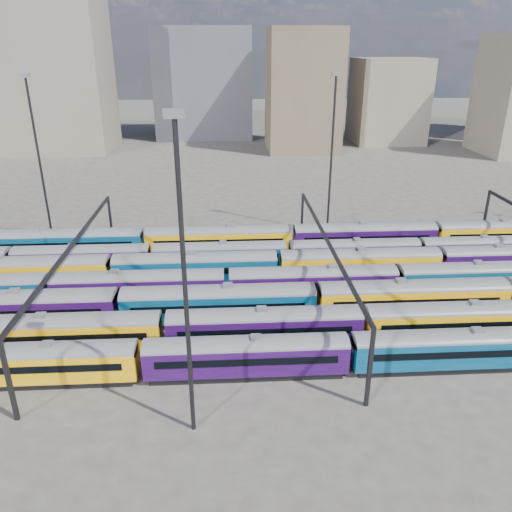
{
  "coord_description": "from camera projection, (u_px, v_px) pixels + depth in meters",
  "views": [
    {
      "loc": [
        -1.77,
        -54.7,
        29.29
      ],
      "look_at": [
        1.91,
        7.2,
        3.0
      ],
      "focal_mm": 35.0,
      "sensor_mm": 36.0,
      "label": 1
    }
  ],
  "objects": [
    {
      "name": "mast_3",
      "position": [
        332.0,
        150.0,
        79.22
      ],
      "size": [
        1.4,
        0.5,
        25.6
      ],
      "color": "black",
      "rests_on": "ground"
    },
    {
      "name": "gantry_2",
      "position": [
        327.0,
        249.0,
        59.7
      ],
      "size": [
        0.35,
        40.35,
        8.03
      ],
      "color": "black",
      "rests_on": "ground"
    },
    {
      "name": "rake_4",
      "position": [
        195.0,
        265.0,
        64.97
      ],
      "size": [
        151.31,
        3.16,
        5.33
      ],
      "color": "black",
      "rests_on": "ground"
    },
    {
      "name": "mast_2",
      "position": [
        184.0,
        276.0,
        35.85
      ],
      "size": [
        1.4,
        0.5,
        25.6
      ],
      "color": "black",
      "rests_on": "ground"
    },
    {
      "name": "rake_2",
      "position": [
        317.0,
        298.0,
        56.53
      ],
      "size": [
        132.46,
        3.23,
        5.45
      ],
      "color": "black",
      "rests_on": "ground"
    },
    {
      "name": "mast_1",
      "position": [
        39.0,
        155.0,
        74.93
      ],
      "size": [
        1.4,
        0.5,
        25.6
      ],
      "color": "black",
      "rests_on": "ground"
    },
    {
      "name": "rake_6",
      "position": [
        144.0,
        239.0,
        73.7
      ],
      "size": [
        131.55,
        3.21,
        5.41
      ],
      "color": "black",
      "rests_on": "ground"
    },
    {
      "name": "rake_5",
      "position": [
        288.0,
        251.0,
        70.39
      ],
      "size": [
        113.71,
        2.78,
        4.66
      ],
      "color": "black",
      "rests_on": "ground"
    },
    {
      "name": "rake_3",
      "position": [
        227.0,
        282.0,
        60.62
      ],
      "size": [
        126.08,
        3.07,
        5.18
      ],
      "color": "black",
      "rests_on": "ground"
    },
    {
      "name": "gantry_1",
      "position": [
        72.0,
        254.0,
        58.06
      ],
      "size": [
        0.35,
        40.35,
        8.03
      ],
      "color": "black",
      "rests_on": "ground"
    },
    {
      "name": "rake_1",
      "position": [
        264.0,
        324.0,
        51.66
      ],
      "size": [
        103.16,
        3.02,
        5.09
      ],
      "color": "black",
      "rests_on": "ground"
    },
    {
      "name": "rake_0",
      "position": [
        140.0,
        356.0,
        46.46
      ],
      "size": [
        118.32,
        2.89,
        4.85
      ],
      "color": "black",
      "rests_on": "ground"
    },
    {
      "name": "ground",
      "position": [
        244.0,
        301.0,
        61.8
      ],
      "size": [
        500.0,
        500.0,
        0.0
      ],
      "primitive_type": "plane",
      "color": "#3F3A35",
      "rests_on": "ground"
    }
  ]
}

